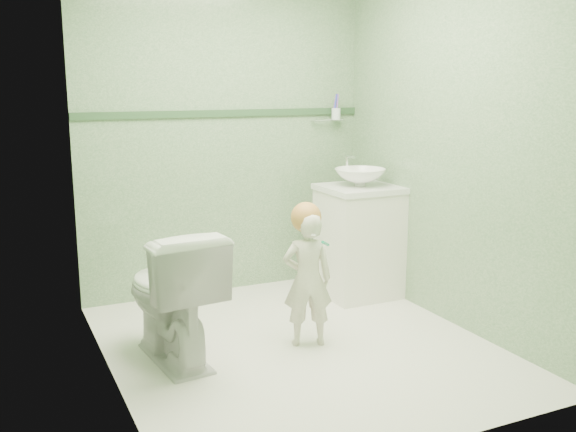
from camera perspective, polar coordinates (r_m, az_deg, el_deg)
ground at (r=4.06m, az=0.92°, el=-11.25°), size 2.50×2.50×0.00m
room_shell at (r=3.76m, az=0.98°, el=5.87°), size 2.50×2.54×2.40m
trim_stripe at (r=4.88m, az=-5.50°, el=8.91°), size 2.20×0.02×0.05m
vanity at (r=4.90m, az=6.18°, el=-2.34°), size 0.52×0.50×0.80m
counter at (r=4.82m, az=6.28°, el=2.39°), size 0.54×0.52×0.04m
basin at (r=4.80m, az=6.31°, el=3.38°), size 0.37×0.37×0.13m
faucet at (r=4.95m, az=5.21°, el=4.58°), size 0.03×0.13×0.18m
cup_holder at (r=5.20m, az=4.13°, el=8.90°), size 0.26×0.07×0.21m
toilet at (r=3.80m, az=-10.15°, el=-6.73°), size 0.51×0.81×0.79m
toddler at (r=3.95m, az=1.72°, el=-5.54°), size 0.34×0.28×0.82m
hair_cap at (r=3.87m, az=1.59°, el=-0.11°), size 0.18×0.18×0.18m
teal_toothbrush at (r=3.77m, az=3.17°, el=-2.33°), size 0.11×0.14×0.08m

